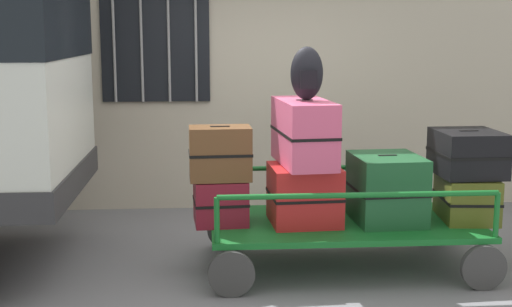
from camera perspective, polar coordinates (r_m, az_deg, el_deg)
ground_plane at (r=6.20m, az=1.38°, el=-9.11°), size 40.00×40.00×0.00m
luggage_cart at (r=6.09m, az=7.23°, el=-6.08°), size 2.37×1.29×0.42m
cart_railing at (r=6.00m, az=7.31°, el=-2.58°), size 2.26×1.16×0.38m
suitcase_left_bottom at (r=5.92m, az=-2.93°, el=-3.91°), size 0.48×0.46×0.39m
suitcase_left_middle at (r=5.79m, az=-2.96°, el=0.03°), size 0.53×0.35×0.45m
suitcase_midleft_bottom at (r=5.93m, az=3.98°, el=-3.37°), size 0.61×0.61×0.50m
suitcase_midleft_middle at (r=5.89m, az=3.95°, el=1.75°), size 0.49×0.92×0.55m
suitcase_center_bottom at (r=6.07m, az=10.64°, el=-2.82°), size 0.60×0.70×0.58m
suitcase_midright_bottom at (r=6.31m, az=16.87°, el=-3.48°), size 0.50×0.66×0.39m
suitcase_midright_middle at (r=6.26m, az=16.95°, el=0.05°), size 0.54×0.63×0.39m
backpack at (r=5.79m, az=4.19°, el=6.54°), size 0.27×0.22×0.44m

